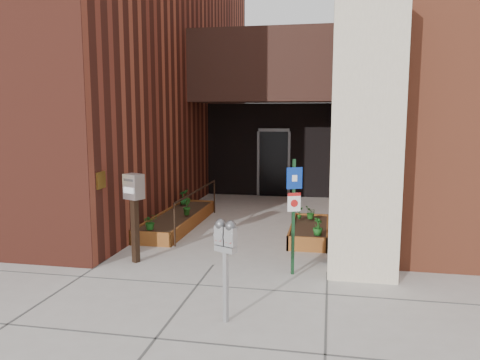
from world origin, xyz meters
The scene contains 15 objects.
ground centered at (0.00, 0.00, 0.00)m, with size 80.00×80.00×0.00m, color #9E9991.
architecture centered at (-0.18, 6.89, 4.98)m, with size 20.00×14.60×10.00m.
planter_left centered at (-1.55, 2.70, 0.13)m, with size 0.90×3.60×0.30m.
planter_right centered at (1.60, 2.20, 0.13)m, with size 0.80×2.20×0.30m.
handrail centered at (-1.05, 2.65, 0.75)m, with size 0.04×3.34×0.90m.
parking_meter centered at (0.73, -2.19, 1.05)m, with size 0.31×0.22×1.35m.
sign_post centered at (1.43, -0.22, 1.19)m, with size 0.25×0.12×1.94m.
payment_dropbox centered at (-1.41, -0.10, 1.16)m, with size 0.39×0.35×1.61m.
shrub_left_a centered at (-1.61, 1.10, 0.46)m, with size 0.30×0.30×0.33m, color #1C5C1A.
shrub_left_b centered at (-1.30, 2.61, 0.50)m, with size 0.22×0.22×0.40m, color #1D5518.
shrub_left_c centered at (-1.78, 3.82, 0.48)m, with size 0.20×0.20×0.36m, color #195A1E.
shrub_left_d centered at (-1.85, 4.30, 0.47)m, with size 0.17×0.17×0.33m, color #1E5017.
shrub_right_a centered at (1.80, 1.30, 0.47)m, with size 0.20×0.20×0.35m, color #19581A.
shrub_right_b centered at (1.35, 2.67, 0.45)m, with size 0.16×0.16×0.31m, color #1A5C1A.
shrub_right_c centered at (1.60, 2.71, 0.45)m, with size 0.27×0.27×0.29m, color #1B5518.
Camera 1 is at (2.00, -7.78, 2.67)m, focal length 35.00 mm.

